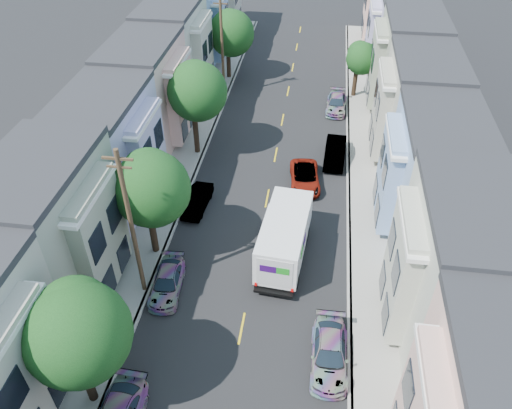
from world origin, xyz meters
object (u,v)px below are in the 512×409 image
Objects in this scene: tree_b at (76,334)px; parked_left_c at (167,283)px; utility_pole_near at (132,227)px; fedex_truck at (284,237)px; tree_d at (196,92)px; parked_right_b at (329,354)px; tree_c at (150,189)px; tree_far_r at (361,59)px; tree_e at (230,33)px; parked_right_c at (335,152)px; parked_right_d at (336,104)px; parked_left_d at (197,201)px; lead_sedan at (305,178)px; utility_pole_far at (222,47)px.

tree_b is 8.92m from parked_left_c.
fedex_truck is at bearing 25.72° from utility_pole_near.
tree_d reaches higher than parked_right_b.
parked_right_b is (11.20, -6.86, -4.50)m from tree_c.
tree_far_r reaches higher than fedex_truck.
tree_d is 18.15m from tree_far_r.
tree_e is 27.85m from fedex_truck.
tree_far_r reaches higher than parked_left_c.
tree_c is at bearing -171.57° from fedex_truck.
tree_c reaches higher than tree_far_r.
tree_d is 12.22m from parked_right_c.
parked_right_d is (9.80, 24.46, 0.04)m from parked_left_c.
parked_left_d is 0.89× the size of parked_right_d.
fedex_truck is 1.48× the size of parked_right_c.
fedex_truck reaches higher than parked_right_b.
parked_left_c is at bearing -85.94° from parked_left_d.
tree_c is 27.77m from tree_far_r.
tree_e is 13.48m from tree_far_r.
parked_right_b is at bearing -17.28° from utility_pole_near.
lead_sedan is at bearing -97.69° from parked_right_d.
lead_sedan is (-4.24, -15.66, -3.30)m from tree_far_r.
tree_d is at bearing -136.90° from tree_far_r.
tree_b is 1.07× the size of tree_e.
lead_sedan is 1.02× the size of parked_right_c.
utility_pole_far is (-13.19, -1.78, 1.20)m from tree_far_r.
utility_pole_near is 2.13× the size of lead_sedan.
utility_pole_near is 9.58m from fedex_truck.
utility_pole_near is (0.00, 7.22, -0.15)m from tree_b.
parked_right_c reaches higher than parked_left_c.
tree_c is at bearing 147.72° from parked_right_b.
parked_right_b is at bearing -46.04° from parked_left_d.
utility_pole_far is 2.43× the size of parked_left_c.
utility_pole_far reaches higher than parked_left_d.
parked_right_c is at bearing 89.22° from parked_right_b.
lead_sedan is at bearing -118.20° from parked_right_c.
parked_right_c is at bearing 54.77° from utility_pole_near.
parked_right_c is at bearing -87.57° from parked_right_d.
lead_sedan reaches higher than parked_left_d.
parked_left_c is (1.40, 7.46, -4.68)m from tree_b.
parked_right_b is 0.99× the size of parked_right_c.
parked_left_d is at bearing -86.38° from tree_e.
utility_pole_near is 2.18× the size of parked_right_b.
tree_c reaches higher than parked_left_d.
parked_right_d is (2.25, 12.59, 0.00)m from lead_sedan.
fedex_truck is at bearing -28.79° from parked_left_d.
parked_left_d is (-6.70, 4.33, -1.19)m from fedex_truck.
parked_left_d is (-7.55, -3.89, -0.00)m from lead_sedan.
utility_pole_far is (0.00, 33.22, -0.15)m from tree_b.
tree_far_r is 4.93m from parked_right_d.
fedex_truck reaches higher than lead_sedan.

